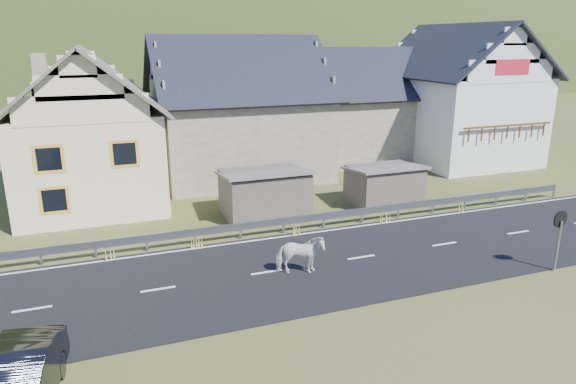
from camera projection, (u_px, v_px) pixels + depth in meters
name	position (u px, v px, depth m)	size (l,w,h in m)	color
ground	(361.00, 258.00, 20.63)	(160.00, 160.00, 0.00)	#424B1D
road	(361.00, 258.00, 20.62)	(60.00, 7.00, 0.04)	black
lane_markings	(361.00, 257.00, 20.61)	(60.00, 6.60, 0.01)	silver
guardrail	(324.00, 217.00, 23.78)	(28.10, 0.09, 0.75)	#93969B
shed_left	(264.00, 193.00, 25.50)	(4.30, 3.30, 2.40)	#67594D
shed_right	(384.00, 186.00, 27.23)	(3.80, 2.90, 2.20)	#67594D
house_cream	(86.00, 121.00, 26.86)	(7.80, 9.80, 8.30)	#FCEBB4
house_stone_a	(238.00, 102.00, 32.46)	(10.80, 9.80, 8.90)	tan
house_stone_b	(363.00, 99.00, 37.69)	(9.80, 8.80, 8.10)	tan
house_white	(458.00, 89.00, 36.74)	(8.80, 10.80, 9.70)	white
mountain	(141.00, 120.00, 189.87)	(440.00, 280.00, 260.00)	#203A14
horse	(300.00, 255.00, 18.99)	(1.78, 0.81, 1.51)	silver
traffic_mirror	(559.00, 227.00, 19.04)	(0.67, 0.20, 2.40)	#93969B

